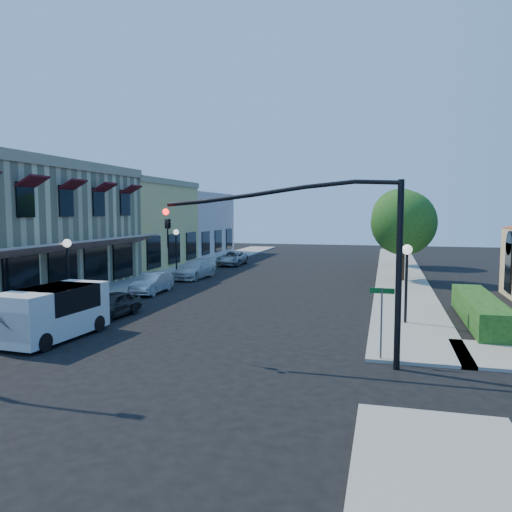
% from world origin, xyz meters
% --- Properties ---
extents(ground, '(120.00, 120.00, 0.00)m').
position_xyz_m(ground, '(0.00, 0.00, 0.00)').
color(ground, black).
rests_on(ground, ground).
extents(sidewalk_left, '(3.50, 50.00, 0.12)m').
position_xyz_m(sidewalk_left, '(-8.75, 27.00, 0.06)').
color(sidewalk_left, gray).
rests_on(sidewalk_left, ground).
extents(sidewalk_right, '(3.50, 50.00, 0.12)m').
position_xyz_m(sidewalk_right, '(8.75, 27.00, 0.06)').
color(sidewalk_right, gray).
rests_on(sidewalk_right, ground).
extents(curb_red_strip, '(0.25, 10.00, 0.06)m').
position_xyz_m(curb_red_strip, '(-6.90, 8.00, 0.00)').
color(curb_red_strip, maroon).
rests_on(curb_red_strip, ground).
extents(yellow_stucco_building, '(10.00, 12.00, 7.60)m').
position_xyz_m(yellow_stucco_building, '(-15.50, 26.00, 3.80)').
color(yellow_stucco_building, '#E4CB66').
rests_on(yellow_stucco_building, ground).
extents(pink_stucco_building, '(10.00, 12.00, 7.00)m').
position_xyz_m(pink_stucco_building, '(-15.50, 38.00, 3.50)').
color(pink_stucco_building, beige).
rests_on(pink_stucco_building, ground).
extents(hedge, '(1.40, 8.00, 1.10)m').
position_xyz_m(hedge, '(11.70, 9.00, 0.00)').
color(hedge, '#1B4313').
rests_on(hedge, ground).
extents(street_tree_a, '(4.56, 4.56, 6.48)m').
position_xyz_m(street_tree_a, '(8.80, 22.00, 4.19)').
color(street_tree_a, black).
rests_on(street_tree_a, ground).
extents(street_tree_b, '(4.94, 4.94, 7.02)m').
position_xyz_m(street_tree_b, '(8.80, 32.00, 4.54)').
color(street_tree_b, black).
rests_on(street_tree_b, ground).
extents(signal_mast_arm, '(8.01, 0.39, 6.00)m').
position_xyz_m(signal_mast_arm, '(5.86, 1.50, 4.09)').
color(signal_mast_arm, black).
rests_on(signal_mast_arm, ground).
extents(street_name_sign, '(0.80, 0.06, 2.50)m').
position_xyz_m(street_name_sign, '(7.50, 2.20, 1.70)').
color(street_name_sign, '#595B5E').
rests_on(street_name_sign, ground).
extents(lamppost_left_near, '(0.44, 0.44, 3.57)m').
position_xyz_m(lamppost_left_near, '(-8.50, 8.00, 2.74)').
color(lamppost_left_near, black).
rests_on(lamppost_left_near, ground).
extents(lamppost_left_far, '(0.44, 0.44, 3.57)m').
position_xyz_m(lamppost_left_far, '(-8.50, 22.00, 2.74)').
color(lamppost_left_far, black).
rests_on(lamppost_left_far, ground).
extents(lamppost_right_near, '(0.44, 0.44, 3.57)m').
position_xyz_m(lamppost_right_near, '(8.50, 8.00, 2.74)').
color(lamppost_right_near, black).
rests_on(lamppost_right_near, ground).
extents(lamppost_right_far, '(0.44, 0.44, 3.57)m').
position_xyz_m(lamppost_right_far, '(8.50, 24.00, 2.74)').
color(lamppost_right_far, black).
rests_on(lamppost_right_far, ground).
extents(white_van, '(2.29, 4.73, 2.04)m').
position_xyz_m(white_van, '(-4.98, 1.95, 1.18)').
color(white_van, silver).
rests_on(white_van, ground).
extents(parked_car_a, '(1.66, 3.59, 1.19)m').
position_xyz_m(parked_car_a, '(-4.91, 6.20, 0.60)').
color(parked_car_a, black).
rests_on(parked_car_a, ground).
extents(parked_car_b, '(1.41, 3.84, 1.26)m').
position_xyz_m(parked_car_b, '(-6.20, 13.00, 0.63)').
color(parked_car_b, '#B5B7BB').
rests_on(parked_car_b, ground).
extents(parked_car_c, '(2.28, 4.76, 1.34)m').
position_xyz_m(parked_car_c, '(-6.20, 20.00, 0.67)').
color(parked_car_c, beige).
rests_on(parked_car_c, ground).
extents(parked_car_d, '(2.17, 4.61, 1.27)m').
position_xyz_m(parked_car_d, '(-6.20, 29.46, 0.64)').
color(parked_car_d, gray).
rests_on(parked_car_d, ground).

